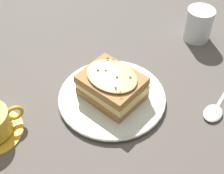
{
  "coord_description": "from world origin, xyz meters",
  "views": [
    {
      "loc": [
        0.14,
        -0.46,
        0.55
      ],
      "look_at": [
        -0.02,
        0.01,
        0.04
      ],
      "focal_mm": 50.0,
      "sensor_mm": 36.0,
      "label": 1
    }
  ],
  "objects_px": {
    "dinner_plate": "(112,97)",
    "spoon": "(214,111)",
    "water_glass": "(198,24)",
    "sandwich": "(112,85)"
  },
  "relations": [
    {
      "from": "sandwich",
      "to": "water_glass",
      "type": "xyz_separation_m",
      "value": [
        0.15,
        0.3,
        -0.0
      ]
    },
    {
      "from": "dinner_plate",
      "to": "sandwich",
      "type": "height_order",
      "value": "sandwich"
    },
    {
      "from": "dinner_plate",
      "to": "water_glass",
      "type": "xyz_separation_m",
      "value": [
        0.15,
        0.3,
        0.04
      ]
    },
    {
      "from": "sandwich",
      "to": "spoon",
      "type": "height_order",
      "value": "sandwich"
    },
    {
      "from": "dinner_plate",
      "to": "sandwich",
      "type": "xyz_separation_m",
      "value": [
        -0.0,
        0.0,
        0.04
      ]
    },
    {
      "from": "dinner_plate",
      "to": "sandwich",
      "type": "bearing_deg",
      "value": 146.62
    },
    {
      "from": "spoon",
      "to": "water_glass",
      "type": "bearing_deg",
      "value": -56.85
    },
    {
      "from": "sandwich",
      "to": "spoon",
      "type": "distance_m",
      "value": 0.24
    },
    {
      "from": "sandwich",
      "to": "water_glass",
      "type": "bearing_deg",
      "value": 63.41
    },
    {
      "from": "dinner_plate",
      "to": "spoon",
      "type": "relative_size",
      "value": 1.56
    }
  ]
}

